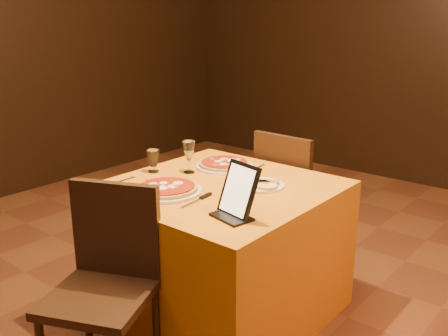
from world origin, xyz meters
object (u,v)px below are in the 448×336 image
Objects in this scene: main_table at (219,250)px; chair_main_far at (297,197)px; pizza_near at (167,189)px; tablet at (239,190)px; pizza_far at (224,165)px; wine_glass at (189,157)px; water_glass at (153,161)px; chair_main_near at (99,297)px.

chair_main_far reaches higher than main_table.
chair_main_far is 1.11m from pizza_near.
tablet is (0.34, -1.07, 0.41)m from chair_main_far.
chair_main_far reaches higher than pizza_far.
wine_glass is at bearing -111.37° from pizza_far.
tablet is at bearing -27.96° from wine_glass.
chair_main_near is at bearing -59.12° from water_glass.
water_glass is 0.53× the size of tablet.
water_glass is at bearing 147.79° from pizza_near.
water_glass is (-0.44, -0.06, 0.44)m from main_table.
wine_glass reaches higher than pizza_far.
main_table is at bearing 65.72° from chair_main_near.
tablet reaches higher than chair_main_near.
chair_main_far is 2.55× the size of pizza_near.
pizza_near is 0.53m from pizza_far.
chair_main_near is at bearing -109.91° from tablet.
pizza_far is 2.62× the size of water_glass.
chair_main_near reaches higher than main_table.
tablet is (0.53, -0.54, 0.10)m from pizza_far.
water_glass reaches higher than pizza_near.
pizza_near reaches higher than main_table.
chair_main_near is 2.67× the size of pizza_far.
chair_main_near is at bearing -72.25° from wine_glass.
chair_main_far is 0.64m from pizza_far.
chair_main_far is at bearing 62.77° from water_glass.
tablet is (0.34, 0.54, 0.41)m from chair_main_near.
pizza_near is 0.48m from tablet.
chair_main_far is 1.04m from water_glass.
pizza_near is at bearing -32.21° from water_glass.
wine_glass is at bearing 164.05° from tablet.
main_table is 0.48m from pizza_near.
chair_main_near is 0.94m from water_glass.
pizza_near is 0.35m from wine_glass.
wine_glass is at bearing 35.67° from water_glass.
chair_main_far is at bearing 90.00° from main_table.
water_glass reaches higher than main_table.
chair_main_far is 0.88m from wine_glass.
pizza_far is 0.42m from water_glass.
pizza_far is at bearing 146.38° from tablet.
water_glass is at bearing 96.60° from chair_main_near.
pizza_near is 1.46× the size of tablet.
main_table is 0.52m from pizza_far.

